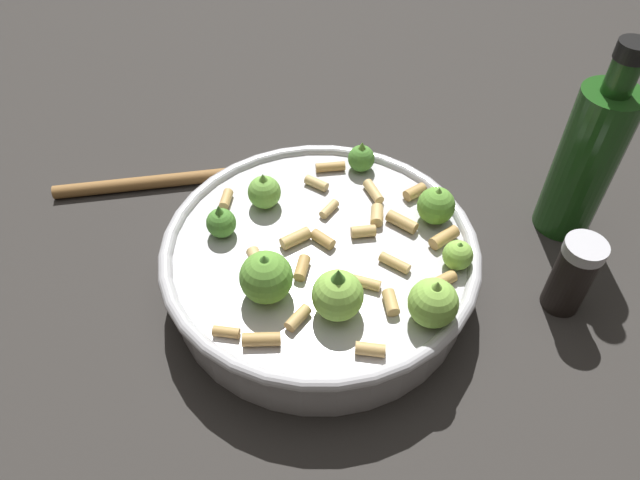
# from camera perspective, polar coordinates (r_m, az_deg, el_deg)

# --- Properties ---
(ground_plane) EXTENTS (2.40, 2.40, 0.00)m
(ground_plane) POSITION_cam_1_polar(r_m,az_deg,el_deg) (0.61, 0.00, -4.27)
(ground_plane) COLOR #2D2B28
(cooking_pan) EXTENTS (0.31, 0.31, 0.11)m
(cooking_pan) POSITION_cam_1_polar(r_m,az_deg,el_deg) (0.58, 0.18, -2.09)
(cooking_pan) COLOR #B7B7BC
(cooking_pan) RESTS_ON ground
(pepper_shaker) EXTENTS (0.04, 0.04, 0.09)m
(pepper_shaker) POSITION_cam_1_polar(r_m,az_deg,el_deg) (0.61, 23.42, -3.15)
(pepper_shaker) COLOR black
(pepper_shaker) RESTS_ON ground
(olive_oil_bottle) EXTENTS (0.06, 0.06, 0.22)m
(olive_oil_bottle) POSITION_cam_1_polar(r_m,az_deg,el_deg) (0.67, 24.57, 7.17)
(olive_oil_bottle) COLOR #1E4C19
(olive_oil_bottle) RESTS_ON ground
(wooden_spoon) EXTENTS (0.17, 0.22, 0.02)m
(wooden_spoon) POSITION_cam_1_polar(r_m,az_deg,el_deg) (0.74, -14.08, 5.68)
(wooden_spoon) COLOR olive
(wooden_spoon) RESTS_ON ground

